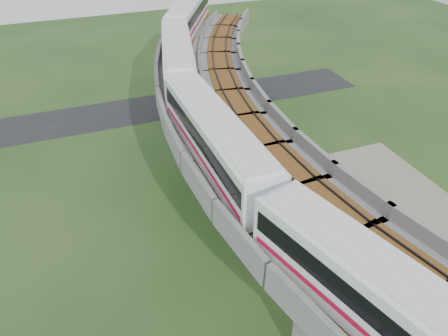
# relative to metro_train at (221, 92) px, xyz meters

# --- Properties ---
(ground) EXTENTS (160.00, 160.00, 0.00)m
(ground) POSITION_rel_metro_train_xyz_m (-0.65, -5.97, -12.31)
(ground) COLOR #24461C
(ground) RESTS_ON ground
(dirt_lot) EXTENTS (18.00, 26.00, 0.04)m
(dirt_lot) POSITION_rel_metro_train_xyz_m (13.35, -7.97, -12.29)
(dirt_lot) COLOR gray
(dirt_lot) RESTS_ON ground
(asphalt_road) EXTENTS (60.00, 8.00, 0.03)m
(asphalt_road) POSITION_rel_metro_train_xyz_m (-0.65, 24.03, -12.29)
(asphalt_road) COLOR #232326
(asphalt_road) RESTS_ON ground
(viaduct) EXTENTS (19.58, 73.98, 11.40)m
(viaduct) POSITION_rel_metro_train_xyz_m (3.20, -5.97, -3.26)
(viaduct) COLOR #99968E
(viaduct) RESTS_ON ground
(metro_train) EXTENTS (13.49, 61.01, 3.64)m
(metro_train) POSITION_rel_metro_train_xyz_m (0.00, 0.00, 0.00)
(metro_train) COLOR white
(metro_train) RESTS_ON ground
(fence) EXTENTS (3.87, 38.73, 1.50)m
(fence) POSITION_rel_metro_train_xyz_m (9.11, -5.97, -11.56)
(fence) COLOR #2D382D
(fence) RESTS_ON ground
(tree_0) EXTENTS (3.09, 3.09, 3.74)m
(tree_0) POSITION_rel_metro_train_xyz_m (10.70, 15.05, -9.89)
(tree_0) COLOR #382314
(tree_0) RESTS_ON ground
(tree_1) EXTENTS (3.15, 3.15, 3.50)m
(tree_1) POSITION_rel_metro_train_xyz_m (9.05, 9.84, -10.15)
(tree_1) COLOR #382314
(tree_1) RESTS_ON ground
(tree_2) EXTENTS (2.60, 2.60, 3.54)m
(tree_2) POSITION_rel_metro_train_xyz_m (5.91, 1.04, -9.88)
(tree_2) COLOR #382314
(tree_2) RESTS_ON ground
(tree_3) EXTENTS (1.90, 1.90, 2.46)m
(tree_3) POSITION_rel_metro_train_xyz_m (6.02, -6.61, -10.66)
(tree_3) COLOR #382314
(tree_3) RESTS_ON ground
(tree_4) EXTENTS (2.86, 2.86, 3.03)m
(tree_4) POSITION_rel_metro_train_xyz_m (6.27, -14.74, -10.50)
(tree_4) COLOR #382314
(tree_4) RESTS_ON ground
(car_red) EXTENTS (2.94, 3.09, 1.04)m
(car_red) POSITION_rel_metro_train_xyz_m (13.52, -11.66, -11.75)
(car_red) COLOR maroon
(car_red) RESTS_ON dirt_lot
(car_dark) EXTENTS (3.66, 1.83, 1.02)m
(car_dark) POSITION_rel_metro_train_xyz_m (12.68, 1.06, -11.76)
(car_dark) COLOR black
(car_dark) RESTS_ON dirt_lot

